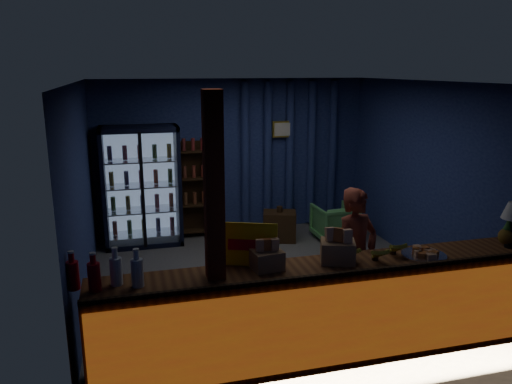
{
  "coord_description": "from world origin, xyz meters",
  "views": [
    {
      "loc": [
        -1.76,
        -6.0,
        2.77
      ],
      "look_at": [
        -0.23,
        -0.2,
        1.27
      ],
      "focal_mm": 35.0,
      "sensor_mm": 36.0,
      "label": 1
    }
  ],
  "objects": [
    {
      "name": "beverage_cooler",
      "position": [
        -1.55,
        1.92,
        0.93
      ],
      "size": [
        1.2,
        0.62,
        1.9
      ],
      "color": "black",
      "rests_on": "ground"
    },
    {
      "name": "support_post",
      "position": [
        -1.05,
        -1.9,
        1.3
      ],
      "size": [
        0.16,
        0.16,
        2.6
      ],
      "primitive_type": "cube",
      "color": "maroon",
      "rests_on": "ground"
    },
    {
      "name": "ground",
      "position": [
        0.0,
        0.0,
        0.0
      ],
      "size": [
        4.6,
        4.6,
        0.0
      ],
      "primitive_type": "plane",
      "color": "#515154",
      "rests_on": "ground"
    },
    {
      "name": "shopkeeper",
      "position": [
        0.59,
        -1.36,
        0.77
      ],
      "size": [
        0.65,
        0.53,
        1.54
      ],
      "primitive_type": "imported",
      "rotation": [
        0.0,
        0.0,
        0.32
      ],
      "color": "brown",
      "rests_on": "ground"
    },
    {
      "name": "pastry_tray",
      "position": [
        1.03,
        -1.94,
        0.97
      ],
      "size": [
        0.44,
        0.44,
        0.07
      ],
      "color": "silver",
      "rests_on": "counter"
    },
    {
      "name": "soda_bottles",
      "position": [
        -1.99,
        -1.88,
        1.09
      ],
      "size": [
        0.63,
        0.18,
        0.34
      ],
      "color": "#B20B16",
      "rests_on": "counter"
    },
    {
      "name": "curtain_folds",
      "position": [
        1.0,
        2.14,
        1.3
      ],
      "size": [
        1.74,
        0.14,
        2.5
      ],
      "color": "navy",
      "rests_on": "room_walls"
    },
    {
      "name": "banana_bunches",
      "position": [
        0.52,
        -1.87,
        1.03
      ],
      "size": [
        0.72,
        0.29,
        0.16
      ],
      "color": "yellow",
      "rests_on": "counter"
    },
    {
      "name": "pineapple",
      "position": [
        2.05,
        -1.88,
        1.08
      ],
      "size": [
        0.18,
        0.18,
        0.31
      ],
      "color": "brown",
      "rests_on": "counter"
    },
    {
      "name": "green_chair",
      "position": [
        1.5,
        1.26,
        0.3
      ],
      "size": [
        0.66,
        0.67,
        0.59
      ],
      "primitive_type": "imported",
      "rotation": [
        0.0,
        0.0,
        3.18
      ],
      "color": "#55AA59",
      "rests_on": "ground"
    },
    {
      "name": "snack_box_left",
      "position": [
        0.15,
        -1.84,
        1.07
      ],
      "size": [
        0.39,
        0.36,
        0.34
      ],
      "color": "#A3814F",
      "rests_on": "counter"
    },
    {
      "name": "side_table",
      "position": [
        0.61,
        1.45,
        0.24
      ],
      "size": [
        0.62,
        0.52,
        0.58
      ],
      "color": "#372311",
      "rests_on": "ground"
    },
    {
      "name": "counter",
      "position": [
        0.0,
        -1.91,
        0.48
      ],
      "size": [
        4.4,
        0.57,
        0.99
      ],
      "color": "brown",
      "rests_on": "ground"
    },
    {
      "name": "framed_picture",
      "position": [
        0.85,
        2.1,
        1.75
      ],
      "size": [
        0.36,
        0.04,
        0.28
      ],
      "color": "yellow",
      "rests_on": "room_walls"
    },
    {
      "name": "yellow_sign",
      "position": [
        -0.68,
        -1.71,
        1.15
      ],
      "size": [
        0.51,
        0.28,
        0.41
      ],
      "color": "yellow",
      "rests_on": "counter"
    },
    {
      "name": "room_walls",
      "position": [
        0.0,
        0.0,
        1.57
      ],
      "size": [
        4.6,
        4.6,
        4.6
      ],
      "color": "navy",
      "rests_on": "ground"
    },
    {
      "name": "bottle_shelf",
      "position": [
        -0.7,
        2.06,
        0.79
      ],
      "size": [
        0.5,
        0.28,
        1.6
      ],
      "color": "#372311",
      "rests_on": "ground"
    },
    {
      "name": "snack_box_centre",
      "position": [
        -0.55,
        -1.84,
        1.05
      ],
      "size": [
        0.3,
        0.26,
        0.29
      ],
      "color": "#A3814F",
      "rests_on": "counter"
    }
  ]
}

